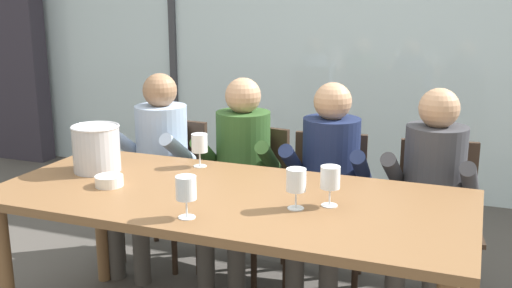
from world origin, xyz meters
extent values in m
plane|color=#4C4742|center=(0.00, 1.00, 0.00)|extent=(14.00, 14.00, 0.00)
cube|color=silver|center=(0.00, 2.56, 1.30)|extent=(7.35, 0.03, 2.60)
cube|color=#38383D|center=(-1.65, 2.54, 1.30)|extent=(0.06, 0.06, 2.60)
cube|color=#386633|center=(0.00, 6.12, 0.86)|extent=(13.35, 2.40, 1.72)
cube|color=#332D38|center=(-3.33, 2.38, 1.30)|extent=(0.56, 0.20, 2.60)
cube|color=brown|center=(0.00, 0.00, 0.75)|extent=(2.15, 0.95, 0.04)
cylinder|color=brown|center=(-0.98, -0.37, 0.37)|extent=(0.07, 0.07, 0.73)
cylinder|color=brown|center=(-0.98, 0.37, 0.37)|extent=(0.07, 0.07, 0.73)
cylinder|color=brown|center=(0.98, 0.37, 0.37)|extent=(0.07, 0.07, 0.73)
cube|color=#332319|center=(-0.80, 0.79, 0.43)|extent=(0.46, 0.46, 0.03)
cube|color=#332319|center=(-0.79, 0.99, 0.65)|extent=(0.42, 0.05, 0.42)
cylinder|color=#332319|center=(-1.00, 0.60, 0.21)|extent=(0.04, 0.04, 0.42)
cylinder|color=#332319|center=(-0.62, 0.59, 0.21)|extent=(0.04, 0.04, 0.42)
cylinder|color=#332319|center=(-0.98, 0.98, 0.21)|extent=(0.04, 0.04, 0.42)
cylinder|color=#332319|center=(-0.60, 0.97, 0.21)|extent=(0.04, 0.04, 0.42)
cube|color=#332319|center=(-0.26, 0.80, 0.43)|extent=(0.50, 0.50, 0.03)
cube|color=#332319|center=(-0.24, 0.99, 0.65)|extent=(0.42, 0.09, 0.42)
cylinder|color=#332319|center=(-0.48, 0.63, 0.21)|extent=(0.04, 0.04, 0.42)
cylinder|color=#332319|center=(-0.10, 0.58, 0.21)|extent=(0.04, 0.04, 0.42)
cylinder|color=#332319|center=(-0.43, 1.01, 0.21)|extent=(0.04, 0.04, 0.42)
cylinder|color=#332319|center=(-0.05, 0.96, 0.21)|extent=(0.04, 0.04, 0.42)
cube|color=#332319|center=(0.26, 0.78, 0.43)|extent=(0.49, 0.49, 0.03)
cube|color=#332319|center=(0.23, 0.98, 0.65)|extent=(0.42, 0.09, 0.42)
cylinder|color=#332319|center=(0.09, 0.56, 0.21)|extent=(0.04, 0.04, 0.42)
cylinder|color=#332319|center=(0.47, 0.61, 0.21)|extent=(0.04, 0.04, 0.42)
cylinder|color=#332319|center=(0.04, 0.94, 0.21)|extent=(0.04, 0.04, 0.42)
cylinder|color=#332319|center=(0.42, 0.99, 0.21)|extent=(0.04, 0.04, 0.42)
cube|color=#332319|center=(0.86, 0.81, 0.43)|extent=(0.50, 0.50, 0.03)
cube|color=#332319|center=(0.84, 1.01, 0.65)|extent=(0.42, 0.10, 0.42)
cylinder|color=#332319|center=(0.70, 0.60, 0.21)|extent=(0.04, 0.04, 0.42)
cylinder|color=#332319|center=(1.08, 0.65, 0.21)|extent=(0.04, 0.04, 0.42)
cylinder|color=#332319|center=(0.65, 0.97, 0.21)|extent=(0.04, 0.04, 0.42)
cylinder|color=#332319|center=(1.03, 1.03, 0.21)|extent=(0.04, 0.04, 0.42)
cylinder|color=#9EB2D1|center=(-0.81, 0.82, 0.72)|extent=(0.33, 0.33, 0.52)
sphere|color=#936B4C|center=(-0.81, 0.82, 1.08)|extent=(0.21, 0.21, 0.21)
cube|color=#47423D|center=(-0.91, 0.63, 0.46)|extent=(0.15, 0.41, 0.13)
cube|color=#47423D|center=(-0.73, 0.62, 0.46)|extent=(0.15, 0.41, 0.13)
cylinder|color=#47423D|center=(-0.92, 0.43, 0.22)|extent=(0.10, 0.10, 0.44)
cylinder|color=#47423D|center=(-0.74, 0.42, 0.22)|extent=(0.10, 0.10, 0.44)
cylinder|color=#9EB2D1|center=(-1.01, 0.71, 0.75)|extent=(0.09, 0.33, 0.26)
cylinder|color=#9EB2D1|center=(-0.63, 0.69, 0.75)|extent=(0.09, 0.33, 0.26)
cylinder|color=#2D5123|center=(-0.26, 0.82, 0.72)|extent=(0.34, 0.34, 0.52)
sphere|color=tan|center=(-0.26, 0.82, 1.08)|extent=(0.21, 0.21, 0.21)
cube|color=#47423D|center=(-0.34, 0.62, 0.46)|extent=(0.16, 0.41, 0.13)
cube|color=#47423D|center=(-0.16, 0.63, 0.46)|extent=(0.16, 0.41, 0.13)
cylinder|color=#47423D|center=(-0.33, 0.42, 0.22)|extent=(0.10, 0.10, 0.44)
cylinder|color=#47423D|center=(-0.15, 0.43, 0.22)|extent=(0.10, 0.10, 0.44)
cylinder|color=#2D5123|center=(-0.44, 0.69, 0.75)|extent=(0.10, 0.33, 0.26)
cylinder|color=#2D5123|center=(-0.06, 0.72, 0.75)|extent=(0.10, 0.33, 0.26)
cylinder|color=#192347|center=(0.27, 0.82, 0.72)|extent=(0.33, 0.33, 0.52)
sphere|color=tan|center=(0.27, 0.82, 1.08)|extent=(0.21, 0.21, 0.21)
cube|color=#47423D|center=(0.18, 0.62, 0.46)|extent=(0.14, 0.40, 0.13)
cube|color=#47423D|center=(0.36, 0.63, 0.46)|extent=(0.14, 0.40, 0.13)
cylinder|color=#47423D|center=(0.19, 0.42, 0.22)|extent=(0.10, 0.10, 0.44)
cylinder|color=#47423D|center=(0.37, 0.43, 0.22)|extent=(0.10, 0.10, 0.44)
cylinder|color=#192347|center=(0.08, 0.70, 0.75)|extent=(0.09, 0.33, 0.26)
cylinder|color=#192347|center=(0.46, 0.71, 0.75)|extent=(0.09, 0.33, 0.26)
cylinder|color=#38383D|center=(0.83, 0.82, 0.72)|extent=(0.35, 0.35, 0.52)
sphere|color=tan|center=(0.83, 0.82, 1.08)|extent=(0.21, 0.21, 0.21)
cube|color=#47423D|center=(0.72, 0.63, 0.46)|extent=(0.16, 0.41, 0.13)
cube|color=#47423D|center=(0.90, 0.62, 0.46)|extent=(0.16, 0.41, 0.13)
cylinder|color=#38383D|center=(0.63, 0.72, 0.75)|extent=(0.11, 0.33, 0.26)
cylinder|color=#38383D|center=(1.01, 0.69, 0.75)|extent=(0.11, 0.33, 0.26)
cylinder|color=#B7B7BC|center=(-0.77, 0.10, 0.89)|extent=(0.24, 0.24, 0.23)
torus|color=silver|center=(-0.77, 0.10, 1.00)|extent=(0.24, 0.24, 0.01)
cylinder|color=silver|center=(-0.57, -0.09, 0.80)|extent=(0.13, 0.13, 0.05)
cylinder|color=silver|center=(-0.04, -0.33, 0.78)|extent=(0.07, 0.07, 0.00)
cylinder|color=silver|center=(-0.04, -0.33, 0.82)|extent=(0.01, 0.01, 0.07)
cylinder|color=silver|center=(-0.04, -0.33, 0.90)|extent=(0.08, 0.08, 0.09)
cylinder|color=silver|center=(-0.32, 0.35, 0.78)|extent=(0.07, 0.07, 0.00)
cylinder|color=silver|center=(-0.32, 0.35, 0.82)|extent=(0.01, 0.01, 0.07)
cylinder|color=silver|center=(-0.32, 0.35, 0.90)|extent=(0.08, 0.08, 0.09)
cylinder|color=#560C1E|center=(-0.32, 0.35, 0.87)|extent=(0.07, 0.07, 0.04)
cylinder|color=silver|center=(0.34, -0.07, 0.78)|extent=(0.07, 0.07, 0.00)
cylinder|color=silver|center=(0.34, -0.07, 0.82)|extent=(0.01, 0.01, 0.07)
cylinder|color=silver|center=(0.34, -0.07, 0.90)|extent=(0.08, 0.08, 0.09)
cylinder|color=#E0D184|center=(0.34, -0.07, 0.87)|extent=(0.07, 0.07, 0.04)
cylinder|color=silver|center=(0.46, 0.01, 0.78)|extent=(0.07, 0.07, 0.00)
cylinder|color=silver|center=(0.46, 0.01, 0.82)|extent=(0.01, 0.01, 0.07)
cylinder|color=silver|center=(0.46, 0.01, 0.90)|extent=(0.08, 0.08, 0.09)
cylinder|color=#E0D184|center=(0.46, 0.01, 0.87)|extent=(0.07, 0.07, 0.04)
camera|label=1|loc=(1.03, -2.33, 1.65)|focal=41.82mm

